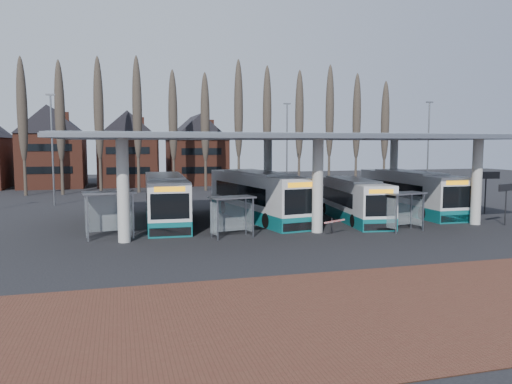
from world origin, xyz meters
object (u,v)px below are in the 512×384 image
object	(u,v)px
bus_0	(165,200)
shelter_0	(109,204)
shelter_2	(403,203)
bus_2	(351,200)
bus_1	(257,196)
bus_3	(408,193)
shelter_1	(231,208)

from	to	relation	value
bus_0	shelter_0	bearing A→B (deg)	-123.42
bus_0	shelter_2	xyz separation A→B (m)	(14.60, -7.81, 0.21)
bus_2	shelter_0	world-z (taller)	bus_2
bus_2	bus_0	bearing A→B (deg)	177.40
bus_1	shelter_0	xyz separation A→B (m)	(-10.72, -5.07, 0.36)
bus_3	shelter_2	bearing A→B (deg)	-124.00
shelter_1	bus_3	bearing A→B (deg)	12.36
bus_3	shelter_0	xyz separation A→B (m)	(-23.82, -5.28, 0.44)
shelter_2	bus_2	bearing A→B (deg)	87.15
shelter_0	shelter_2	size ratio (longest dim) A/B	1.08
bus_0	bus_1	size ratio (longest dim) A/B	0.95
bus_0	shelter_1	world-z (taller)	bus_0
bus_1	bus_3	xyz separation A→B (m)	(13.11, 0.21, -0.08)
bus_2	shelter_1	distance (m)	11.35
bus_3	shelter_1	world-z (taller)	bus_3
bus_2	shelter_1	xyz separation A→B (m)	(-10.33, -4.69, 0.36)
bus_1	bus_2	size ratio (longest dim) A/B	1.17
bus_1	shelter_2	xyz separation A→B (m)	(7.70, -7.62, 0.14)
bus_2	shelter_1	size ratio (longest dim) A/B	3.92
bus_3	shelter_1	bearing A→B (deg)	-156.58
shelter_0	shelter_2	distance (m)	18.60
shelter_1	bus_2	bearing A→B (deg)	13.94
bus_1	shelter_2	world-z (taller)	bus_1
bus_3	bus_1	bearing A→B (deg)	-178.49
bus_0	shelter_2	distance (m)	16.56
bus_1	bus_3	distance (m)	13.11
shelter_0	shelter_1	world-z (taller)	shelter_0
shelter_2	bus_0	bearing A→B (deg)	139.37
bus_0	bus_2	world-z (taller)	bus_0
bus_2	bus_3	world-z (taller)	bus_3
bus_3	shelter_0	distance (m)	24.41
bus_0	bus_2	xyz separation A→B (m)	(13.66, -2.31, -0.18)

